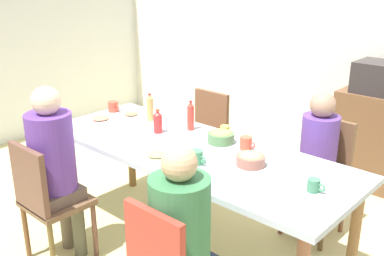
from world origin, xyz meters
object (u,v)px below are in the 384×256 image
at_px(cup_3, 225,131).
at_px(bottle_0, 158,122).
at_px(plate_0, 131,115).
at_px(bowl_0, 251,159).
at_px(person_2, 54,160).
at_px(microwave, 384,78).
at_px(chair_2, 46,197).
at_px(bottle_1, 191,116).
at_px(dining_table, 192,158).
at_px(bottle_2, 150,108).
at_px(bowl_1, 221,136).
at_px(cup_2, 196,157).
at_px(plate_1, 100,120).
at_px(person_1, 181,231).
at_px(cup_0, 314,185).
at_px(person_0, 317,154).
at_px(plate_2, 157,156).
at_px(chair_0, 321,170).
at_px(cup_1, 246,143).
at_px(side_cabinet, 375,140).
at_px(chair_3, 204,134).
at_px(cup_4, 113,107).

xyz_separation_m(cup_3, bottle_0, (-0.43, -0.28, 0.04)).
height_order(plate_0, bowl_0, bowl_0).
distance_m(person_2, microwave, 2.90).
bearing_deg(chair_2, bottle_1, 73.60).
bearing_deg(microwave, dining_table, -107.20).
xyz_separation_m(bottle_0, bottle_1, (0.14, 0.22, 0.02)).
bearing_deg(bottle_0, person_2, -102.89).
distance_m(cup_3, bottle_2, 0.71).
xyz_separation_m(bowl_1, cup_2, (0.12, -0.40, 0.00)).
bearing_deg(bowl_1, bottle_2, 179.88).
distance_m(dining_table, plate_1, 0.96).
bearing_deg(person_1, cup_2, 125.09).
xyz_separation_m(bowl_1, cup_0, (0.86, -0.24, -0.01)).
xyz_separation_m(dining_table, chair_2, (-0.59, -0.82, -0.19)).
bearing_deg(bottle_2, person_0, 21.92).
xyz_separation_m(plate_2, bowl_1, (0.14, 0.51, 0.03)).
bearing_deg(cup_3, microwave, 70.21).
height_order(cup_0, cup_3, cup_3).
bearing_deg(person_0, chair_0, 90.00).
relative_size(dining_table, plate_1, 9.44).
relative_size(chair_0, bottle_0, 4.88).
distance_m(cup_1, bottle_1, 0.56).
bearing_deg(plate_0, person_1, -32.22).
bearing_deg(side_cabinet, person_0, -90.07).
bearing_deg(cup_1, plate_1, -166.12).
distance_m(chair_3, side_cabinet, 1.60).
distance_m(cup_3, bottle_0, 0.52).
distance_m(cup_0, bottle_1, 1.25).
bearing_deg(dining_table, person_2, -128.76).
bearing_deg(cup_4, microwave, 46.02).
bearing_deg(chair_2, person_0, 52.82).
bearing_deg(bottle_2, bottle_1, 7.45).
height_order(person_1, chair_2, person_1).
distance_m(chair_3, bowl_1, 0.95).
bearing_deg(plate_2, cup_1, 56.57).
distance_m(chair_2, cup_0, 1.76).
relative_size(plate_1, cup_3, 2.33).
distance_m(cup_2, microwave, 2.13).
xyz_separation_m(cup_2, bottle_2, (-0.87, 0.41, 0.06)).
bearing_deg(cup_2, plate_1, 174.45).
bearing_deg(cup_3, person_0, 34.63).
bearing_deg(cup_4, plate_2, -23.97).
distance_m(bottle_0, bottle_1, 0.26).
relative_size(cup_1, bottle_1, 0.51).
bearing_deg(dining_table, plate_2, -101.00).
bearing_deg(cup_4, side_cabinet, 46.02).
bearing_deg(bottle_0, bottle_2, 147.99).
bearing_deg(dining_table, bottle_0, 171.43).
distance_m(person_0, microwave, 1.23).
bearing_deg(cup_1, cup_0, -21.54).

